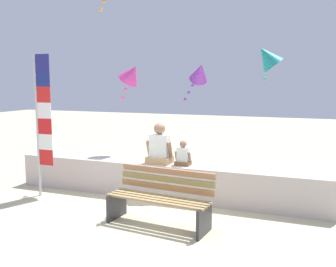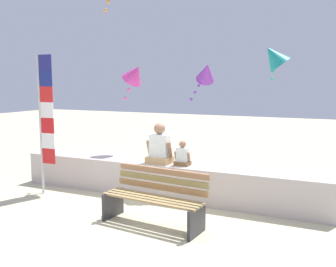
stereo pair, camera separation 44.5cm
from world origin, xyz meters
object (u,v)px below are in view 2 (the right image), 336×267
at_px(park_bench, 155,199).
at_px(person_adult, 160,148).
at_px(kite_magenta, 135,74).
at_px(flag_banner, 44,116).
at_px(person_child, 183,156).
at_px(kite_purple, 206,72).
at_px(kite_teal, 274,56).

relative_size(park_bench, person_adult, 2.17).
bearing_deg(kite_magenta, flag_banner, -127.85).
distance_m(person_child, kite_purple, 3.48).
xyz_separation_m(park_bench, flag_banner, (-2.78, 0.59, 1.19)).
xyz_separation_m(park_bench, kite_magenta, (-1.56, 2.15, 2.06)).
bearing_deg(person_adult, person_child, 0.05).
bearing_deg(kite_teal, person_adult, -120.31).
height_order(person_child, kite_teal, kite_teal).
bearing_deg(kite_magenta, person_adult, -38.22).
xyz_separation_m(person_adult, flag_banner, (-2.20, -0.79, 0.61)).
distance_m(park_bench, kite_magenta, 3.36).
relative_size(park_bench, kite_teal, 1.81).
height_order(person_child, kite_purple, kite_purple).
bearing_deg(person_adult, kite_purple, 91.46).
height_order(person_adult, kite_purple, kite_purple).
bearing_deg(kite_magenta, person_child, -27.69).
relative_size(person_adult, flag_banner, 0.29).
bearing_deg(kite_purple, flag_banner, -119.26).
bearing_deg(park_bench, person_child, 93.64).
height_order(park_bench, flag_banner, flag_banner).
distance_m(person_child, kite_magenta, 2.31).
height_order(park_bench, kite_teal, kite_teal).
xyz_separation_m(person_child, kite_purple, (-0.57, 3.00, 1.67)).
relative_size(flag_banner, kite_magenta, 3.23).
relative_size(person_adult, kite_magenta, 0.93).
distance_m(person_adult, kite_teal, 3.84).
relative_size(person_child, flag_banner, 0.17).
xyz_separation_m(kite_magenta, kite_teal, (2.67, 2.10, 0.44)).
distance_m(park_bench, kite_teal, 5.05).
bearing_deg(person_child, kite_magenta, 152.31).
bearing_deg(person_child, park_bench, -86.36).
distance_m(flag_banner, kite_teal, 5.49).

